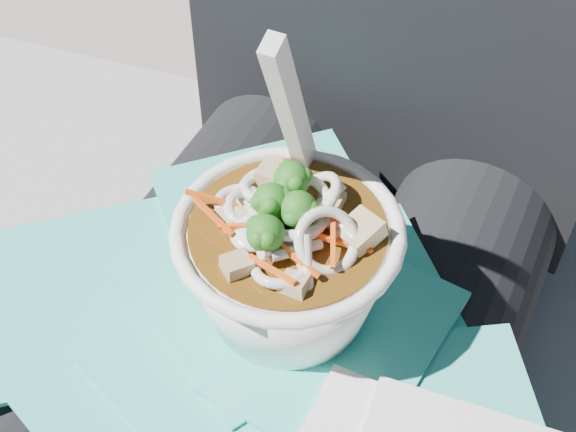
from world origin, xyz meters
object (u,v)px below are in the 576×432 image
at_px(plastic_bag, 251,332).
at_px(udon_bowl, 288,255).
at_px(stone_ledge, 323,423).
at_px(person_body, 307,283).
at_px(lap, 253,399).

bearing_deg(plastic_bag, udon_bowl, 59.11).
xyz_separation_m(stone_ledge, person_body, (0.00, -0.06, 0.32)).
relative_size(lap, udon_bowl, 2.48).
bearing_deg(person_body, lap, -90.00).
bearing_deg(stone_ledge, lap, -90.00).
distance_m(lap, udon_bowl, 0.14).
bearing_deg(stone_ledge, person_body, -90.00).
distance_m(stone_ledge, person_body, 0.33).
relative_size(person_body, plastic_bag, 2.19).
height_order(stone_ledge, person_body, person_body).
relative_size(stone_ledge, lap, 2.08).
distance_m(stone_ledge, lap, 0.33).
relative_size(stone_ledge, udon_bowl, 5.17).
bearing_deg(lap, person_body, 90.00).
bearing_deg(udon_bowl, lap, -115.84).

